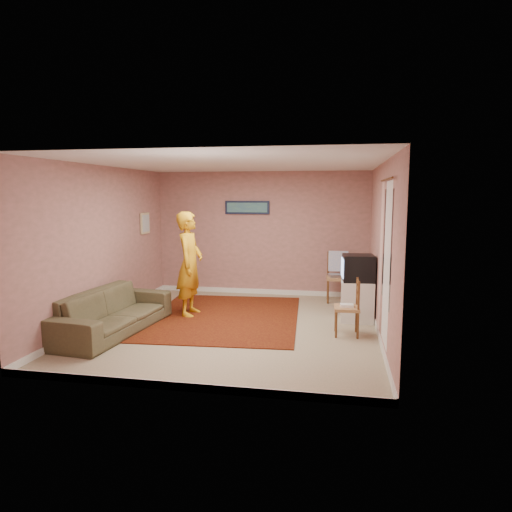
% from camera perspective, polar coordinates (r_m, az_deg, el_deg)
% --- Properties ---
extents(ground, '(5.00, 5.00, 0.00)m').
position_cam_1_polar(ground, '(7.50, -2.59, -8.78)').
color(ground, tan).
rests_on(ground, ground).
extents(wall_back, '(4.50, 0.02, 2.60)m').
position_cam_1_polar(wall_back, '(9.68, 0.68, 2.82)').
color(wall_back, tan).
rests_on(wall_back, ground).
extents(wall_front, '(4.50, 0.02, 2.60)m').
position_cam_1_polar(wall_front, '(4.86, -9.31, -2.24)').
color(wall_front, tan).
rests_on(wall_front, ground).
extents(wall_left, '(0.02, 5.00, 2.60)m').
position_cam_1_polar(wall_left, '(8.05, -18.47, 1.41)').
color(wall_left, tan).
rests_on(wall_left, ground).
extents(wall_right, '(0.02, 5.00, 2.60)m').
position_cam_1_polar(wall_right, '(7.08, 15.38, 0.72)').
color(wall_right, tan).
rests_on(wall_right, ground).
extents(ceiling, '(4.50, 5.00, 0.02)m').
position_cam_1_polar(ceiling, '(7.20, -2.72, 11.46)').
color(ceiling, silver).
rests_on(ceiling, wall_back).
extents(baseboard_back, '(4.50, 0.02, 0.10)m').
position_cam_1_polar(baseboard_back, '(9.85, 0.66, -4.44)').
color(baseboard_back, white).
rests_on(baseboard_back, ground).
extents(baseboard_front, '(4.50, 0.02, 0.10)m').
position_cam_1_polar(baseboard_front, '(5.23, -8.96, -15.83)').
color(baseboard_front, white).
rests_on(baseboard_front, ground).
extents(baseboard_left, '(0.02, 5.00, 0.10)m').
position_cam_1_polar(baseboard_left, '(8.26, -18.04, -7.23)').
color(baseboard_left, white).
rests_on(baseboard_left, ground).
extents(baseboard_right, '(0.02, 5.00, 0.10)m').
position_cam_1_polar(baseboard_right, '(7.33, 14.95, -9.02)').
color(baseboard_right, white).
rests_on(baseboard_right, ground).
extents(window, '(0.01, 1.10, 1.50)m').
position_cam_1_polar(window, '(6.17, 16.09, 1.09)').
color(window, black).
rests_on(window, wall_right).
extents(curtain_sheer, '(0.01, 0.75, 2.10)m').
position_cam_1_polar(curtain_sheer, '(6.05, 16.02, -0.95)').
color(curtain_sheer, white).
rests_on(curtain_sheer, wall_right).
extents(curtain_floral, '(0.01, 0.35, 2.10)m').
position_cam_1_polar(curtain_floral, '(6.74, 15.32, -0.06)').
color(curtain_floral, beige).
rests_on(curtain_floral, wall_right).
extents(curtain_rod, '(0.02, 1.40, 0.02)m').
position_cam_1_polar(curtain_rod, '(6.13, 15.98, 9.20)').
color(curtain_rod, brown).
rests_on(curtain_rod, wall_right).
extents(picture_back, '(0.95, 0.04, 0.28)m').
position_cam_1_polar(picture_back, '(9.67, -1.11, 6.08)').
color(picture_back, '#121A33').
rests_on(picture_back, wall_back).
extents(picture_left, '(0.04, 0.38, 0.42)m').
position_cam_1_polar(picture_left, '(9.44, -13.69, 4.00)').
color(picture_left, beige).
rests_on(picture_left, wall_left).
extents(area_rug, '(2.73, 3.32, 0.02)m').
position_cam_1_polar(area_rug, '(8.05, -3.96, -7.57)').
color(area_rug, '#330507').
rests_on(area_rug, ground).
extents(tv_cabinet, '(0.54, 0.49, 0.69)m').
position_cam_1_polar(tv_cabinet, '(7.91, 12.53, -5.51)').
color(tv_cabinet, white).
rests_on(tv_cabinet, ground).
extents(crt_tv, '(0.55, 0.50, 0.44)m').
position_cam_1_polar(crt_tv, '(7.80, 12.61, -1.47)').
color(crt_tv, black).
rests_on(crt_tv, tv_cabinet).
extents(chair_a, '(0.46, 0.44, 0.53)m').
position_cam_1_polar(chair_a, '(9.17, 10.21, -1.98)').
color(chair_a, tan).
rests_on(chair_a, ground).
extents(dvd_player, '(0.41, 0.35, 0.06)m').
position_cam_1_polar(dvd_player, '(9.18, 10.20, -2.40)').
color(dvd_player, '#A9AAAE').
rests_on(dvd_player, chair_a).
extents(blue_throw, '(0.39, 0.05, 0.41)m').
position_cam_1_polar(blue_throw, '(9.30, 10.25, -0.64)').
color(blue_throw, '#94B0F3').
rests_on(blue_throw, chair_a).
extents(chair_b, '(0.39, 0.40, 0.47)m').
position_cam_1_polar(chair_b, '(7.05, 11.31, -5.55)').
color(chair_b, tan).
rests_on(chair_b, ground).
extents(game_console, '(0.20, 0.16, 0.04)m').
position_cam_1_polar(game_console, '(7.07, 11.30, -6.07)').
color(game_console, white).
rests_on(game_console, chair_b).
extents(sofa, '(1.11, 2.34, 0.66)m').
position_cam_1_polar(sofa, '(7.44, -17.51, -6.64)').
color(sofa, brown).
rests_on(sofa, ground).
extents(person, '(0.44, 0.67, 1.83)m').
position_cam_1_polar(person, '(8.08, -8.28, -0.99)').
color(person, orange).
rests_on(person, ground).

